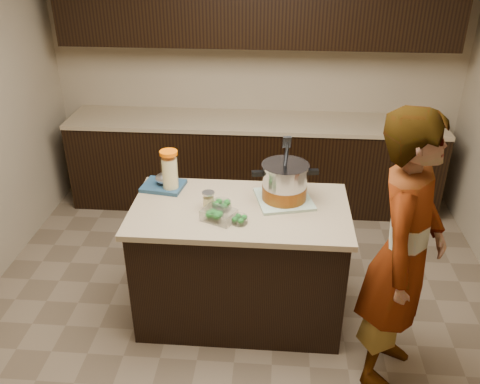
% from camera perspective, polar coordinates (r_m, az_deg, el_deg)
% --- Properties ---
extents(ground_plane, '(4.00, 4.00, 0.00)m').
position_cam_1_polar(ground_plane, '(3.91, -0.00, -13.27)').
color(ground_plane, brown).
rests_on(ground_plane, ground).
extents(room_shell, '(4.04, 4.04, 2.72)m').
position_cam_1_polar(room_shell, '(3.06, -0.00, 11.54)').
color(room_shell, tan).
rests_on(room_shell, ground).
extents(back_cabinets, '(3.60, 0.63, 2.33)m').
position_cam_1_polar(back_cabinets, '(4.95, 1.61, 8.72)').
color(back_cabinets, black).
rests_on(back_cabinets, ground).
extents(island, '(1.46, 0.81, 0.90)m').
position_cam_1_polar(island, '(3.63, -0.00, -7.92)').
color(island, black).
rests_on(island, ground).
extents(dish_towel, '(0.44, 0.44, 0.02)m').
position_cam_1_polar(dish_towel, '(3.48, 4.95, -0.80)').
color(dish_towel, '#629167').
rests_on(dish_towel, island).
extents(stock_pot, '(0.45, 0.36, 0.45)m').
position_cam_1_polar(stock_pot, '(3.43, 5.03, 0.89)').
color(stock_pot, '#B7B7BC').
rests_on(stock_pot, dish_towel).
extents(lemonade_pitcher, '(0.15, 0.15, 0.30)m').
position_cam_1_polar(lemonade_pitcher, '(3.57, -7.88, 2.14)').
color(lemonade_pitcher, beige).
rests_on(lemonade_pitcher, island).
extents(mason_jar, '(0.10, 0.10, 0.14)m').
position_cam_1_polar(mason_jar, '(3.35, -3.56, -1.04)').
color(mason_jar, beige).
rests_on(mason_jar, island).
extents(broccoli_tub_left, '(0.15, 0.15, 0.06)m').
position_cam_1_polar(broccoli_tub_left, '(3.36, -2.09, -1.55)').
color(broccoli_tub_left, silver).
rests_on(broccoli_tub_left, island).
extents(broccoli_tub_right, '(0.11, 0.11, 0.05)m').
position_cam_1_polar(broccoli_tub_right, '(3.21, -0.06, -3.17)').
color(broccoli_tub_right, silver).
rests_on(broccoli_tub_right, island).
extents(broccoli_tub_rect, '(0.25, 0.22, 0.07)m').
position_cam_1_polar(broccoli_tub_rect, '(3.24, -2.40, -2.65)').
color(broccoli_tub_rect, silver).
rests_on(broccoli_tub_rect, island).
extents(blue_tray, '(0.32, 0.27, 0.11)m').
position_cam_1_polar(blue_tray, '(3.66, -8.49, 1.00)').
color(blue_tray, navy).
rests_on(blue_tray, island).
extents(person, '(0.66, 0.77, 1.78)m').
position_cam_1_polar(person, '(3.09, 17.86, -6.80)').
color(person, gray).
rests_on(person, ground).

